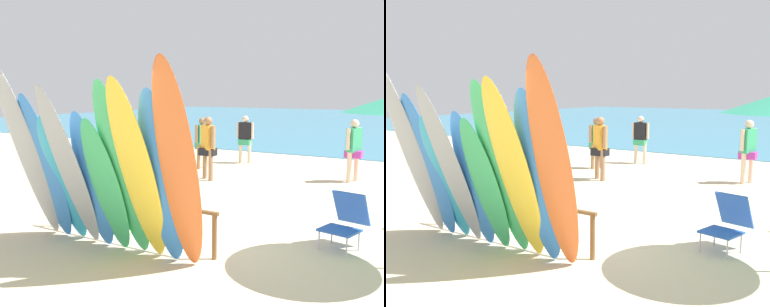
% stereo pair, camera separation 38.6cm
% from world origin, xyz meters
% --- Properties ---
extents(ground, '(60.00, 60.00, 0.00)m').
position_xyz_m(ground, '(0.00, 14.00, 0.00)').
color(ground, beige).
extents(surfboard_rack, '(3.04, 0.07, 0.67)m').
position_xyz_m(surfboard_rack, '(0.00, 0.00, 0.53)').
color(surfboard_rack, brown).
rests_on(surfboard_rack, ground).
extents(surfboard_grey_0, '(0.63, 1.05, 2.69)m').
position_xyz_m(surfboard_grey_0, '(-1.33, -0.76, 1.34)').
color(surfboard_grey_0, '#999EA3').
rests_on(surfboard_grey_0, ground).
extents(surfboard_blue_1, '(0.58, 0.83, 2.25)m').
position_xyz_m(surfboard_blue_1, '(-1.03, -0.68, 1.12)').
color(surfboard_blue_1, '#337AD1').
rests_on(surfboard_blue_1, ground).
extents(surfboard_teal_2, '(0.56, 0.82, 1.95)m').
position_xyz_m(surfboard_teal_2, '(-0.74, -0.62, 0.97)').
color(surfboard_teal_2, '#289EC6').
rests_on(surfboard_teal_2, ground).
extents(surfboard_grey_3, '(0.59, 1.03, 2.38)m').
position_xyz_m(surfboard_grey_3, '(-0.47, -0.75, 1.19)').
color(surfboard_grey_3, '#999EA3').
rests_on(surfboard_grey_3, ground).
extents(surfboard_blue_4, '(0.52, 0.66, 2.02)m').
position_xyz_m(surfboard_blue_4, '(-0.16, -0.61, 1.01)').
color(surfboard_blue_4, '#337AD1').
rests_on(surfboard_blue_4, ground).
extents(surfboard_green_5, '(0.56, 0.79, 1.94)m').
position_xyz_m(surfboard_green_5, '(0.13, -0.65, 0.97)').
color(surfboard_green_5, '#38B266').
rests_on(surfboard_green_5, ground).
extents(surfboard_green_6, '(0.54, 0.93, 2.42)m').
position_xyz_m(surfboard_green_6, '(0.45, -0.68, 1.21)').
color(surfboard_green_6, '#38B266').
rests_on(surfboard_green_6, ground).
extents(surfboard_yellow_7, '(0.53, 1.02, 2.46)m').
position_xyz_m(surfboard_yellow_7, '(0.75, -0.73, 1.23)').
color(surfboard_yellow_7, yellow).
rests_on(surfboard_yellow_7, ground).
extents(surfboard_blue_8, '(0.57, 0.77, 2.32)m').
position_xyz_m(surfboard_blue_8, '(1.05, -0.63, 1.16)').
color(surfboard_blue_8, '#337AD1').
rests_on(surfboard_blue_8, ground).
extents(surfboard_orange_9, '(0.57, 0.93, 2.69)m').
position_xyz_m(surfboard_orange_9, '(1.35, -0.70, 1.34)').
color(surfboard_orange_9, orange).
rests_on(surfboard_orange_9, ground).
extents(beachgoer_by_water, '(0.56, 0.24, 1.49)m').
position_xyz_m(beachgoer_by_water, '(-1.82, 7.87, 0.86)').
color(beachgoer_by_water, beige).
rests_on(beachgoer_by_water, ground).
extents(beachgoer_strolling, '(0.39, 0.55, 1.49)m').
position_xyz_m(beachgoer_strolling, '(-2.44, 6.27, 0.86)').
color(beachgoer_strolling, '#9E704C').
rests_on(beachgoer_strolling, ground).
extents(beachgoer_midbeach, '(0.41, 0.56, 1.57)m').
position_xyz_m(beachgoer_midbeach, '(1.78, 6.54, 0.90)').
color(beachgoer_midbeach, beige).
rests_on(beachgoer_midbeach, ground).
extents(beachgoer_photographing, '(0.53, 0.39, 1.62)m').
position_xyz_m(beachgoer_photographing, '(-1.44, 4.86, 0.93)').
color(beachgoer_photographing, '#9E704C').
rests_on(beachgoer_photographing, ground).
extents(beach_chair_blue, '(0.64, 0.80, 0.81)m').
position_xyz_m(beach_chair_blue, '(2.84, 1.44, 0.43)').
color(beach_chair_blue, '#B7B7BC').
rests_on(beach_chair_blue, ground).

